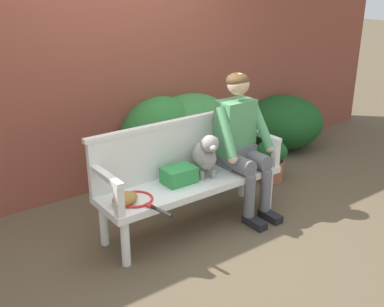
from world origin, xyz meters
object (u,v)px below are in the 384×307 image
(person_seated, at_px, (241,139))
(dog_on_bench, at_px, (206,155))
(tennis_racket, at_px, (138,200))
(garden_bench, at_px, (192,186))
(baseball_glove, at_px, (125,199))
(potted_plant, at_px, (271,159))
(sports_bag, at_px, (179,175))

(person_seated, xyz_separation_m, dog_on_bench, (-0.40, 0.01, -0.06))
(person_seated, relative_size, tennis_racket, 2.28)
(person_seated, height_order, tennis_racket, person_seated)
(garden_bench, xyz_separation_m, person_seated, (0.55, -0.01, 0.33))
(baseball_glove, bearing_deg, tennis_racket, -26.63)
(dog_on_bench, height_order, tennis_racket, dog_on_bench)
(garden_bench, height_order, person_seated, person_seated)
(person_seated, distance_m, dog_on_bench, 0.41)
(person_seated, bearing_deg, potted_plant, 21.87)
(sports_bag, bearing_deg, dog_on_bench, -7.01)
(person_seated, xyz_separation_m, baseball_glove, (-1.23, -0.04, -0.23))
(sports_bag, distance_m, potted_plant, 1.45)
(tennis_racket, relative_size, baseball_glove, 2.63)
(garden_bench, height_order, potted_plant, potted_plant)
(dog_on_bench, height_order, sports_bag, dog_on_bench)
(person_seated, bearing_deg, dog_on_bench, 179.02)
(person_seated, xyz_separation_m, tennis_racket, (-1.13, -0.06, -0.26))
(garden_bench, height_order, tennis_racket, tennis_racket)
(tennis_racket, bearing_deg, person_seated, 2.89)
(sports_bag, xyz_separation_m, potted_plant, (1.40, 0.26, -0.27))
(person_seated, distance_m, tennis_racket, 1.17)
(dog_on_bench, height_order, potted_plant, dog_on_bench)
(baseball_glove, relative_size, sports_bag, 0.79)
(garden_bench, bearing_deg, person_seated, -1.19)
(garden_bench, relative_size, person_seated, 1.29)
(baseball_glove, distance_m, sports_bag, 0.57)
(sports_bag, bearing_deg, potted_plant, 10.35)
(tennis_racket, xyz_separation_m, baseball_glove, (-0.10, 0.02, 0.04))
(person_seated, height_order, potted_plant, person_seated)
(tennis_racket, bearing_deg, potted_plant, 10.67)
(tennis_racket, distance_m, sports_bag, 0.48)
(garden_bench, distance_m, person_seated, 0.64)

